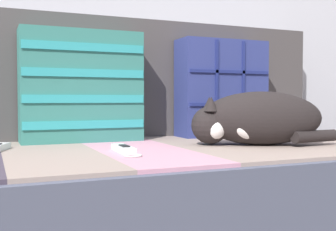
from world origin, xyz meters
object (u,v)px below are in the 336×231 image
at_px(couch, 133,209).
at_px(game_remote_far, 124,149).
at_px(throw_pillow_quilted, 222,88).
at_px(throw_pillow_striped, 82,86).
at_px(sleeping_cat, 254,120).

xyz_separation_m(couch, game_remote_far, (-0.07, -0.12, 0.20)).
height_order(throw_pillow_quilted, throw_pillow_striped, throw_pillow_striped).
xyz_separation_m(throw_pillow_quilted, sleeping_cat, (-0.08, -0.34, -0.11)).
bearing_deg(sleeping_cat, throw_pillow_striped, 145.35).
height_order(sleeping_cat, game_remote_far, sleeping_cat).
height_order(couch, throw_pillow_quilted, throw_pillow_quilted).
bearing_deg(couch, game_remote_far, -118.87).
distance_m(sleeping_cat, game_remote_far, 0.45).
bearing_deg(game_remote_far, throw_pillow_quilted, 34.42).
relative_size(couch, throw_pillow_striped, 4.54).
distance_m(couch, throw_pillow_quilted, 0.65).
bearing_deg(sleeping_cat, game_remote_far, -177.51).
bearing_deg(throw_pillow_striped, couch, -64.78).
distance_m(throw_pillow_quilted, sleeping_cat, 0.37).
xyz_separation_m(couch, throw_pillow_quilted, (0.46, 0.24, 0.39)).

